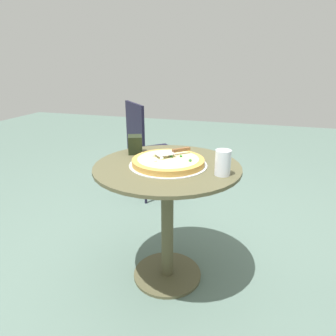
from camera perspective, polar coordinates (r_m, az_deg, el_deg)
ground_plane at (r=1.99m, az=-0.13°, el=-19.75°), size 10.00×10.00×0.00m
patio_table at (r=1.70m, az=-0.14°, el=-5.83°), size 0.80×0.80×0.73m
pizza_on_tray at (r=1.61m, az=-0.00°, el=1.17°), size 0.42×0.42×0.05m
pizza_server at (r=1.65m, az=1.03°, el=3.18°), size 0.18×0.19×0.02m
drinking_cup at (r=1.48m, az=10.46°, el=1.01°), size 0.08×0.08×0.13m
napkin_dispenser at (r=1.83m, az=-6.31°, el=4.51°), size 0.12×0.12×0.11m
patio_chair_far at (r=2.84m, az=-4.10°, el=4.50°), size 0.59×0.59×0.91m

